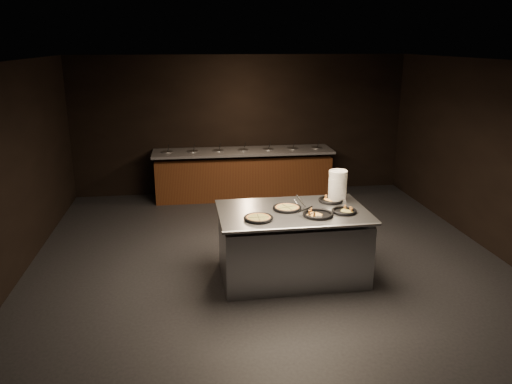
# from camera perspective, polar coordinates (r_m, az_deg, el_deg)

# --- Properties ---
(room) EXTENTS (7.02, 8.02, 2.92)m
(room) POSITION_cam_1_polar(r_m,az_deg,el_deg) (6.76, 1.89, 2.24)
(room) COLOR black
(room) RESTS_ON ground
(salad_bar) EXTENTS (3.70, 0.83, 1.18)m
(salad_bar) POSITION_cam_1_polar(r_m,az_deg,el_deg) (10.43, -1.44, 1.76)
(salad_bar) COLOR #4F2A12
(salad_bar) RESTS_ON ground
(serving_counter) EXTENTS (2.03, 1.31, 0.97)m
(serving_counter) POSITION_cam_1_polar(r_m,az_deg,el_deg) (6.93, 4.14, -6.08)
(serving_counter) COLOR #ABAEB2
(serving_counter) RESTS_ON ground
(plate_stack) EXTENTS (0.26, 0.26, 0.43)m
(plate_stack) POSITION_cam_1_polar(r_m,az_deg,el_deg) (7.19, 9.33, 0.72)
(plate_stack) COLOR white
(plate_stack) RESTS_ON serving_counter
(pan_veggie_whole) EXTENTS (0.38, 0.38, 0.04)m
(pan_veggie_whole) POSITION_cam_1_polar(r_m,az_deg,el_deg) (6.39, 0.28, -2.99)
(pan_veggie_whole) COLOR black
(pan_veggie_whole) RESTS_ON serving_counter
(pan_cheese_whole) EXTENTS (0.39, 0.39, 0.04)m
(pan_cheese_whole) POSITION_cam_1_polar(r_m,az_deg,el_deg) (6.79, 3.58, -1.82)
(pan_cheese_whole) COLOR black
(pan_cheese_whole) RESTS_ON serving_counter
(pan_cheese_slices_a) EXTENTS (0.35, 0.35, 0.04)m
(pan_cheese_slices_a) POSITION_cam_1_polar(r_m,az_deg,el_deg) (7.18, 8.54, -0.93)
(pan_cheese_slices_a) COLOR black
(pan_cheese_slices_a) RESTS_ON serving_counter
(pan_cheese_slices_b) EXTENTS (0.41, 0.41, 0.04)m
(pan_cheese_slices_b) POSITION_cam_1_polar(r_m,az_deg,el_deg) (6.58, 7.11, -2.53)
(pan_cheese_slices_b) COLOR black
(pan_cheese_slices_b) RESTS_ON serving_counter
(pan_veggie_slices) EXTENTS (0.34, 0.34, 0.04)m
(pan_veggie_slices) POSITION_cam_1_polar(r_m,az_deg,el_deg) (6.76, 10.04, -2.15)
(pan_veggie_slices) COLOR black
(pan_veggie_slices) RESTS_ON serving_counter
(server_left) EXTENTS (0.22, 0.29, 0.16)m
(server_left) POSITION_cam_1_polar(r_m,az_deg,el_deg) (6.88, 4.86, -1.11)
(server_left) COLOR #ABAEB2
(server_left) RESTS_ON serving_counter
(server_right) EXTENTS (0.28, 0.24, 0.16)m
(server_right) POSITION_cam_1_polar(r_m,az_deg,el_deg) (6.49, 6.07, -2.25)
(server_right) COLOR #ABAEB2
(server_right) RESTS_ON serving_counter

